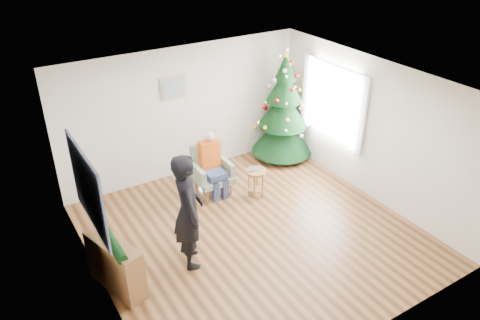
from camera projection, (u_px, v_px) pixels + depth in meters
floor at (254, 234)px, 7.82m from camera, size 5.00×5.00×0.00m
ceiling at (256, 86)px, 6.57m from camera, size 5.00×5.00×0.00m
wall_back at (184, 112)px, 9.06m from camera, size 5.00×0.00×5.00m
wall_front at (376, 258)px, 5.33m from camera, size 5.00×0.00×5.00m
wall_left at (94, 216)px, 6.04m from camera, size 0.00×5.00×5.00m
wall_right at (372, 130)px, 8.35m from camera, size 0.00×5.00×5.00m
window_panel at (334, 102)px, 8.99m from camera, size 0.04×1.30×1.40m
curtains at (332, 102)px, 8.97m from camera, size 0.05×1.75×1.50m
christmas_tree at (283, 111)px, 9.75m from camera, size 1.30×1.30×2.35m
stool at (256, 183)px, 8.68m from camera, size 0.38×0.38×0.56m
laptop at (256, 170)px, 8.54m from camera, size 0.31×0.20×0.02m
armchair at (212, 176)px, 8.81m from camera, size 0.70×0.64×0.95m
seated_person at (212, 164)px, 8.63m from camera, size 0.38×0.55×1.25m
standing_man at (188, 211)px, 6.79m from camera, size 0.61×0.77×1.85m
game_controller at (200, 190)px, 6.71m from camera, size 0.07×0.13×0.04m
console at (116, 265)px, 6.55m from camera, size 0.57×1.04×0.80m
garland at (112, 242)px, 6.35m from camera, size 0.14×0.90×0.14m
tapestry at (87, 189)px, 6.16m from camera, size 0.03×1.50×1.15m
framed_picture at (173, 88)px, 8.67m from camera, size 0.52×0.05×0.42m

